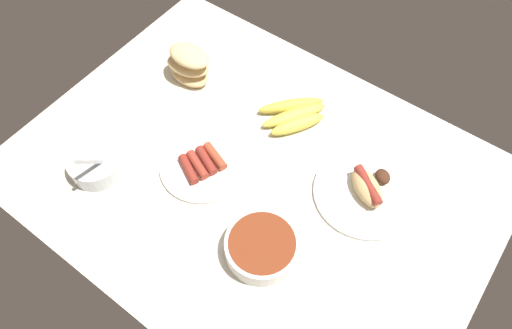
{
  "coord_description": "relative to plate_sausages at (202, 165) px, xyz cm",
  "views": [
    {
      "loc": [
        38.52,
        -51.63,
        104.96
      ],
      "look_at": [
        0.07,
        0.86,
        3.0
      ],
      "focal_mm": 33.44,
      "sensor_mm": 36.0,
      "label": 1
    }
  ],
  "objects": [
    {
      "name": "plate_sausages",
      "position": [
        0.0,
        0.0,
        0.0
      ],
      "size": [
        22.2,
        22.2,
        3.33
      ],
      "color": "white",
      "rests_on": "ground_plane"
    },
    {
      "name": "plate_hotdog_assembled",
      "position": [
        38.06,
        18.15,
        0.61
      ],
      "size": [
        25.96,
        25.96,
        5.61
      ],
      "color": "white",
      "rests_on": "ground_plane"
    },
    {
      "name": "bread_stack",
      "position": [
        -22.77,
        21.95,
        4.44
      ],
      "size": [
        14.15,
        10.35,
        10.8
      ],
      "color": "#DBB77A",
      "rests_on": "ground_plane"
    },
    {
      "name": "banana_bunch",
      "position": [
        10.32,
        27.24,
        0.78
      ],
      "size": [
        18.49,
        20.22,
        3.71
      ],
      "color": "gold",
      "rests_on": "ground_plane"
    },
    {
      "name": "bowl_chili",
      "position": [
        26.15,
        -9.87,
        1.93
      ],
      "size": [
        17.2,
        17.2,
        5.29
      ],
      "color": "white",
      "rests_on": "ground_plane"
    },
    {
      "name": "ground_plane",
      "position": [
        11.82,
        6.44,
        -2.46
      ],
      "size": [
        120.0,
        90.0,
        3.0
      ],
      "primitive_type": "cube",
      "color": "silver"
    },
    {
      "name": "bowl_coleslaw",
      "position": [
        -21.41,
        -16.32,
        1.98
      ],
      "size": [
        14.23,
        14.23,
        15.23
      ],
      "color": "silver",
      "rests_on": "ground_plane"
    }
  ]
}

